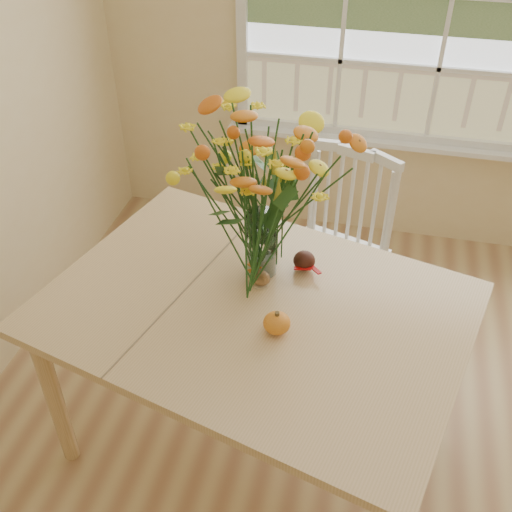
# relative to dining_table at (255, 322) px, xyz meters

# --- Properties ---
(wall_back) EXTENTS (4.00, 0.02, 2.70)m
(wall_back) POSITION_rel_dining_table_xyz_m (0.63, 1.82, 0.61)
(wall_back) COLOR beige
(wall_back) RESTS_ON floor
(dining_table) EXTENTS (1.79, 1.48, 0.84)m
(dining_table) POSITION_rel_dining_table_xyz_m (0.00, 0.00, 0.00)
(dining_table) COLOR tan
(dining_table) RESTS_ON floor
(windsor_chair) EXTENTS (0.59, 0.58, 1.02)m
(windsor_chair) POSITION_rel_dining_table_xyz_m (0.24, 0.84, -0.17)
(windsor_chair) COLOR white
(windsor_chair) RESTS_ON floor
(flower_vase) EXTENTS (0.57, 0.57, 0.68)m
(flower_vase) POSITION_rel_dining_table_xyz_m (-0.02, 0.21, 0.50)
(flower_vase) COLOR white
(flower_vase) RESTS_ON dining_table
(pumpkin) EXTENTS (0.10, 0.10, 0.08)m
(pumpkin) POSITION_rel_dining_table_xyz_m (0.11, -0.12, 0.13)
(pumpkin) COLOR orange
(pumpkin) RESTS_ON dining_table
(turkey_figurine) EXTENTS (0.09, 0.07, 0.10)m
(turkey_figurine) POSITION_rel_dining_table_xyz_m (-0.00, 0.11, 0.13)
(turkey_figurine) COLOR #CCB78C
(turkey_figurine) RESTS_ON dining_table
(dark_gourd) EXTENTS (0.13, 0.10, 0.08)m
(dark_gourd) POSITION_rel_dining_table_xyz_m (0.15, 0.25, 0.13)
(dark_gourd) COLOR #38160F
(dark_gourd) RESTS_ON dining_table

